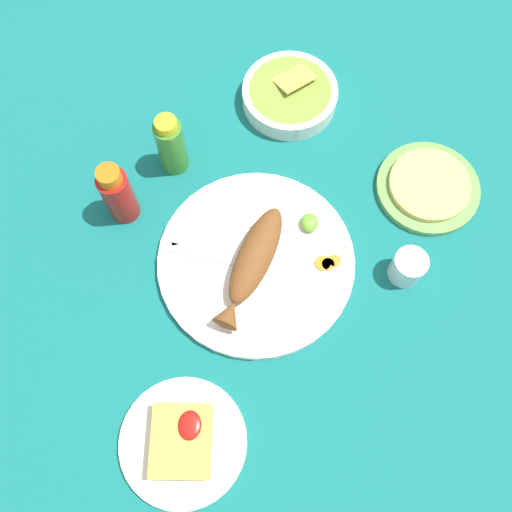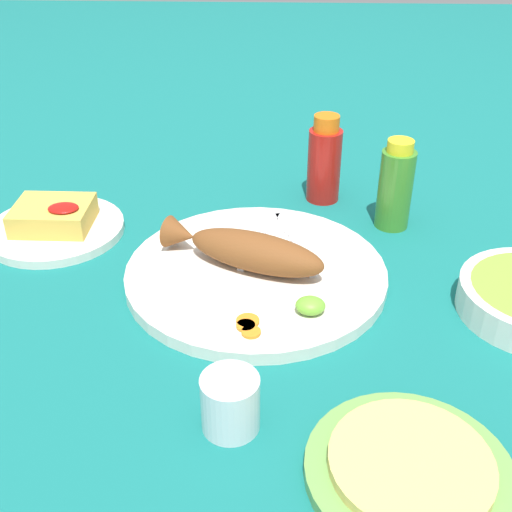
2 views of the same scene
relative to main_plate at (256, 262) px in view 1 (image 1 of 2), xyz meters
name	(u,v)px [view 1 (image 1 of 2)]	position (x,y,z in m)	size (l,w,h in m)	color
ground_plane	(256,263)	(0.00, 0.00, -0.01)	(4.00, 4.00, 0.00)	#146B66
main_plate	(256,262)	(0.00, 0.00, 0.00)	(0.36, 0.36, 0.02)	white
fried_fish	(253,262)	(-0.01, 0.01, 0.04)	(0.24, 0.14, 0.05)	brown
fork_near	(205,256)	(0.01, 0.09, 0.01)	(0.06, 0.18, 0.00)	silver
fork_far	(213,233)	(0.05, 0.08, 0.01)	(0.06, 0.18, 0.00)	silver
carrot_slice_near	(328,264)	(-0.01, -0.13, 0.01)	(0.02, 0.02, 0.00)	orange
carrot_slice_mid	(334,261)	(0.00, -0.14, 0.01)	(0.02, 0.02, 0.00)	orange
carrot_slice_far	(323,263)	(-0.01, -0.12, 0.01)	(0.03, 0.03, 0.00)	orange
lime_wedge_main	(310,223)	(0.07, -0.10, 0.02)	(0.04, 0.03, 0.02)	#6BB233
hot_sauce_bottle_red	(118,194)	(0.10, 0.25, 0.06)	(0.06, 0.06, 0.15)	#B21914
hot_sauce_bottle_green	(171,145)	(0.21, 0.16, 0.06)	(0.05, 0.05, 0.15)	#3D8428
salt_cup	(407,268)	(-0.02, -0.27, 0.02)	(0.06, 0.06, 0.06)	silver
side_plate_fries	(183,442)	(-0.32, 0.12, 0.00)	(0.21, 0.21, 0.01)	white
fries_pile	(182,441)	(-0.32, 0.12, 0.02)	(0.12, 0.10, 0.04)	gold
guacamole_bowl	(290,94)	(0.36, -0.06, 0.01)	(0.20, 0.20, 0.05)	white
tortilla_plate	(428,188)	(0.16, -0.33, 0.00)	(0.20, 0.20, 0.01)	#6B9E4C
tortilla_stack	(430,185)	(0.16, -0.33, 0.01)	(0.16, 0.16, 0.01)	#E0C666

